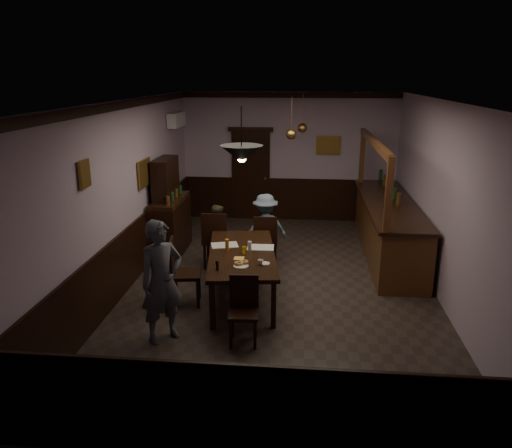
# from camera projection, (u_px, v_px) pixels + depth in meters

# --- Properties ---
(room) EXTENTS (5.01, 8.01, 3.01)m
(room) POSITION_uv_depth(u_px,v_px,m) (281.00, 198.00, 7.90)
(room) COLOR #2D2621
(room) RESTS_ON ground
(dining_table) EXTENTS (1.29, 2.32, 0.75)m
(dining_table) POSITION_uv_depth(u_px,v_px,m) (242.00, 256.00, 7.70)
(dining_table) COLOR black
(dining_table) RESTS_ON ground
(chair_far_left) EXTENTS (0.46, 0.46, 1.05)m
(chair_far_left) POSITION_uv_depth(u_px,v_px,m) (215.00, 238.00, 8.93)
(chair_far_left) COLOR black
(chair_far_left) RESTS_ON ground
(chair_far_right) EXTENTS (0.43, 0.43, 0.98)m
(chair_far_right) POSITION_uv_depth(u_px,v_px,m) (266.00, 239.00, 8.98)
(chair_far_right) COLOR black
(chair_far_right) RESTS_ON ground
(chair_near) EXTENTS (0.41, 0.41, 0.89)m
(chair_near) POSITION_uv_depth(u_px,v_px,m) (244.00, 306.00, 6.49)
(chair_near) COLOR black
(chair_near) RESTS_ON ground
(chair_side) EXTENTS (0.51, 0.51, 1.03)m
(chair_side) POSITION_uv_depth(u_px,v_px,m) (180.00, 269.00, 7.51)
(chair_side) COLOR black
(chair_side) RESTS_ON ground
(person_standing) EXTENTS (0.70, 0.70, 1.64)m
(person_standing) POSITION_uv_depth(u_px,v_px,m) (162.00, 281.00, 6.43)
(person_standing) COLOR #4E5259
(person_standing) RESTS_ON ground
(person_seated_left) EXTENTS (0.59, 0.49, 1.11)m
(person_seated_left) POSITION_uv_depth(u_px,v_px,m) (217.00, 234.00, 9.21)
(person_seated_left) COLOR #424429
(person_seated_left) RESTS_ON ground
(person_seated_right) EXTENTS (0.96, 0.78, 1.30)m
(person_seated_right) POSITION_uv_depth(u_px,v_px,m) (265.00, 228.00, 9.21)
(person_seated_right) COLOR slate
(person_seated_right) RESTS_ON ground
(newspaper_left) EXTENTS (0.49, 0.40, 0.01)m
(newspaper_left) POSITION_uv_depth(u_px,v_px,m) (225.00, 245.00, 7.99)
(newspaper_left) COLOR silver
(newspaper_left) RESTS_ON dining_table
(newspaper_right) EXTENTS (0.43, 0.31, 0.01)m
(newspaper_right) POSITION_uv_depth(u_px,v_px,m) (261.00, 247.00, 7.89)
(newspaper_right) COLOR silver
(newspaper_right) RESTS_ON dining_table
(napkin) EXTENTS (0.17, 0.17, 0.00)m
(napkin) POSITION_uv_depth(u_px,v_px,m) (239.00, 258.00, 7.43)
(napkin) COLOR #F3C059
(napkin) RESTS_ON dining_table
(saucer) EXTENTS (0.15, 0.15, 0.01)m
(saucer) POSITION_uv_depth(u_px,v_px,m) (265.00, 263.00, 7.21)
(saucer) COLOR white
(saucer) RESTS_ON dining_table
(coffee_cup) EXTENTS (0.09, 0.09, 0.07)m
(coffee_cup) POSITION_uv_depth(u_px,v_px,m) (261.00, 262.00, 7.15)
(coffee_cup) COLOR white
(coffee_cup) RESTS_ON saucer
(pastry_plate) EXTENTS (0.22, 0.22, 0.01)m
(pastry_plate) POSITION_uv_depth(u_px,v_px,m) (241.00, 266.00, 7.11)
(pastry_plate) COLOR white
(pastry_plate) RESTS_ON dining_table
(pastry_ring_a) EXTENTS (0.13, 0.13, 0.04)m
(pastry_ring_a) POSITION_uv_depth(u_px,v_px,m) (239.00, 263.00, 7.14)
(pastry_ring_a) COLOR #C68C47
(pastry_ring_a) RESTS_ON pastry_plate
(pastry_ring_b) EXTENTS (0.13, 0.13, 0.04)m
(pastry_ring_b) POSITION_uv_depth(u_px,v_px,m) (244.00, 262.00, 7.19)
(pastry_ring_b) COLOR #C68C47
(pastry_ring_b) RESTS_ON pastry_plate
(soda_can) EXTENTS (0.07, 0.07, 0.12)m
(soda_can) POSITION_uv_depth(u_px,v_px,m) (244.00, 250.00, 7.59)
(soda_can) COLOR yellow
(soda_can) RESTS_ON dining_table
(beer_glass) EXTENTS (0.06, 0.06, 0.20)m
(beer_glass) POSITION_uv_depth(u_px,v_px,m) (227.00, 245.00, 7.68)
(beer_glass) COLOR #BF721E
(beer_glass) RESTS_ON dining_table
(water_glass) EXTENTS (0.06, 0.06, 0.15)m
(water_glass) POSITION_uv_depth(u_px,v_px,m) (250.00, 246.00, 7.73)
(water_glass) COLOR silver
(water_glass) RESTS_ON dining_table
(pepper_mill) EXTENTS (0.04, 0.04, 0.14)m
(pepper_mill) POSITION_uv_depth(u_px,v_px,m) (217.00, 265.00, 6.97)
(pepper_mill) COLOR black
(pepper_mill) RESTS_ON dining_table
(sideboard) EXTENTS (0.51, 1.42, 1.87)m
(sideboard) POSITION_uv_depth(u_px,v_px,m) (169.00, 216.00, 9.64)
(sideboard) COLOR black
(sideboard) RESTS_ON ground
(bar_counter) EXTENTS (0.93, 3.99, 2.24)m
(bar_counter) POSITION_uv_depth(u_px,v_px,m) (388.00, 227.00, 9.58)
(bar_counter) COLOR #552F16
(bar_counter) RESTS_ON ground
(door_back) EXTENTS (0.90, 0.06, 2.10)m
(door_back) POSITION_uv_depth(u_px,v_px,m) (251.00, 176.00, 11.88)
(door_back) COLOR black
(door_back) RESTS_ON ground
(ac_unit) EXTENTS (0.20, 0.85, 0.30)m
(ac_unit) POSITION_uv_depth(u_px,v_px,m) (176.00, 120.00, 10.61)
(ac_unit) COLOR white
(ac_unit) RESTS_ON ground
(picture_left_small) EXTENTS (0.04, 0.28, 0.36)m
(picture_left_small) POSITION_uv_depth(u_px,v_px,m) (84.00, 174.00, 6.41)
(picture_left_small) COLOR olive
(picture_left_small) RESTS_ON ground
(picture_left_large) EXTENTS (0.04, 0.62, 0.48)m
(picture_left_large) POSITION_uv_depth(u_px,v_px,m) (144.00, 173.00, 8.83)
(picture_left_large) COLOR olive
(picture_left_large) RESTS_ON ground
(picture_back) EXTENTS (0.55, 0.04, 0.42)m
(picture_back) POSITION_uv_depth(u_px,v_px,m) (328.00, 145.00, 11.50)
(picture_back) COLOR olive
(picture_back) RESTS_ON ground
(pendant_iron) EXTENTS (0.56, 0.56, 0.72)m
(pendant_iron) POSITION_uv_depth(u_px,v_px,m) (242.00, 154.00, 6.44)
(pendant_iron) COLOR black
(pendant_iron) RESTS_ON ground
(pendant_brass_mid) EXTENTS (0.20, 0.20, 0.81)m
(pendant_brass_mid) POSITION_uv_depth(u_px,v_px,m) (291.00, 134.00, 9.35)
(pendant_brass_mid) COLOR #BF8C3F
(pendant_brass_mid) RESTS_ON ground
(pendant_brass_far) EXTENTS (0.20, 0.20, 0.81)m
(pendant_brass_far) POSITION_uv_depth(u_px,v_px,m) (302.00, 128.00, 10.43)
(pendant_brass_far) COLOR #BF8C3F
(pendant_brass_far) RESTS_ON ground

